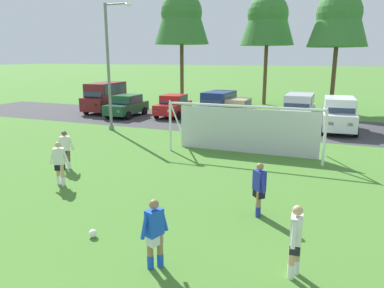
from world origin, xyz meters
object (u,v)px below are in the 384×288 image
at_px(player_winger_right, 155,234).
at_px(parked_car_slot_center_right, 236,110).
at_px(parked_car_slot_right, 299,109).
at_px(player_winger_left, 295,241).
at_px(soccer_ball, 93,233).
at_px(player_defender_far, 65,150).
at_px(soccer_goal, 245,128).
at_px(parked_car_slot_center, 218,106).
at_px(parked_car_slot_left, 127,106).
at_px(parked_car_slot_center_left, 173,105).
at_px(parked_car_slot_far_left, 106,97).
at_px(street_lamp, 111,67).
at_px(player_striker_near, 259,189).
at_px(player_midfield_center, 60,164).
at_px(parked_car_slot_far_right, 339,114).

bearing_deg(player_winger_right, parked_car_slot_center_right, 99.82).
bearing_deg(parked_car_slot_right, player_winger_left, -84.20).
height_order(soccer_ball, player_winger_right, player_winger_right).
bearing_deg(soccer_ball, player_defender_far, 136.24).
height_order(soccer_ball, soccer_goal, soccer_goal).
height_order(soccer_ball, parked_car_slot_center, parked_car_slot_center).
xyz_separation_m(player_defender_far, parked_car_slot_center, (2.28, 13.84, 0.29)).
relative_size(player_winger_left, parked_car_slot_left, 0.39).
bearing_deg(parked_car_slot_center_left, parked_car_slot_center, -9.00).
xyz_separation_m(parked_car_slot_far_left, parked_car_slot_left, (2.99, -1.42, -0.47)).
bearing_deg(soccer_goal, player_defender_far, -140.79).
distance_m(parked_car_slot_center, street_lamp, 8.44).
distance_m(parked_car_slot_far_left, parked_car_slot_center_right, 11.84).
bearing_deg(street_lamp, player_striker_near, -39.60).
bearing_deg(parked_car_slot_center_right, parked_car_slot_center, 171.43).
bearing_deg(parked_car_slot_right, soccer_goal, -100.13).
bearing_deg(soccer_goal, parked_car_slot_left, 146.23).
bearing_deg(parked_car_slot_center, soccer_ball, -82.19).
distance_m(player_winger_left, parked_car_slot_center_left, 22.16).
relative_size(player_winger_left, parked_car_slot_center, 0.35).
bearing_deg(parked_car_slot_center_right, parked_car_slot_left, -175.83).
height_order(player_defender_far, parked_car_slot_left, parked_car_slot_left).
bearing_deg(soccer_goal, player_midfield_center, -127.04).
distance_m(player_winger_left, player_winger_right, 3.04).
height_order(parked_car_slot_center_left, parked_car_slot_center_right, same).
bearing_deg(player_defender_far, street_lamp, 110.49).
xyz_separation_m(parked_car_slot_center_right, parked_car_slot_far_right, (6.90, -0.73, 0.24)).
bearing_deg(parked_car_slot_far_right, player_striker_near, -98.10).
height_order(player_midfield_center, parked_car_slot_far_left, parked_car_slot_far_left).
bearing_deg(parked_car_slot_left, parked_car_slot_center_right, 4.17).
bearing_deg(soccer_goal, parked_car_slot_far_right, 61.28).
distance_m(parked_car_slot_right, street_lamp, 12.98).
bearing_deg(parked_car_slot_center_right, parked_car_slot_far_left, 176.25).
relative_size(player_striker_near, parked_car_slot_left, 0.39).
bearing_deg(parked_car_slot_center_left, player_midfield_center, -79.90).
height_order(player_defender_far, player_winger_left, same).
bearing_deg(soccer_goal, soccer_ball, -99.41).
xyz_separation_m(player_defender_far, parked_car_slot_center_right, (3.73, 13.62, 0.05)).
bearing_deg(player_defender_far, parked_car_slot_left, 111.41).
bearing_deg(player_defender_far, parked_car_slot_center, 80.63).
bearing_deg(parked_car_slot_center, parked_car_slot_far_right, -6.49).
bearing_deg(parked_car_slot_far_left, parked_car_slot_center, -3.07).
height_order(soccer_goal, parked_car_slot_center, soccer_goal).
xyz_separation_m(soccer_ball, parked_car_slot_far_left, (-12.89, 19.01, 1.23)).
xyz_separation_m(soccer_goal, player_defender_far, (-6.45, -5.26, -0.47)).
distance_m(player_defender_far, player_winger_left, 10.86).
relative_size(player_midfield_center, parked_car_slot_far_left, 0.33).
relative_size(player_striker_near, street_lamp, 0.21).
relative_size(player_striker_near, player_defender_far, 1.00).
height_order(parked_car_slot_center_left, parked_car_slot_far_right, parked_car_slot_far_right).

